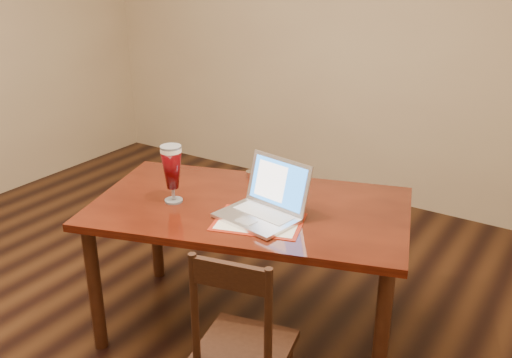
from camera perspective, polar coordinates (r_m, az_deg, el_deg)
The scene contains 3 objects.
ground at distance 3.19m, azimuth -13.89°, elevation -15.61°, with size 5.00×5.00×0.00m, color black.
dining_table at distance 2.88m, azimuth -0.84°, elevation -3.98°, with size 1.75×1.31×1.03m.
dining_chair at distance 2.42m, azimuth -1.42°, elevation -16.47°, with size 0.44×0.42×0.87m.
Camera 1 is at (1.95, -1.65, 1.92)m, focal length 40.00 mm.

